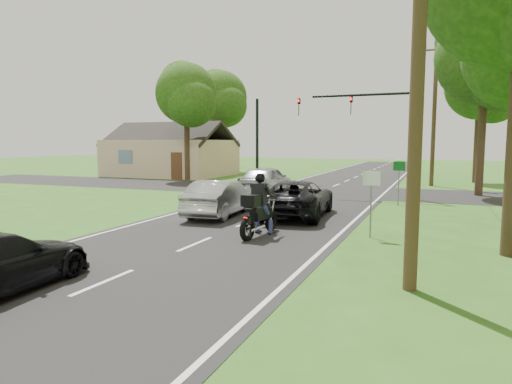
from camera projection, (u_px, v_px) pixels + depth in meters
ground at (195, 244)px, 13.60m from camera, size 140.00×140.00×0.00m
road at (294, 203)px, 22.82m from camera, size 8.00×100.00×0.01m
cross_road at (323, 191)px, 28.35m from camera, size 60.00×7.00×0.01m
motorcycle_rider at (259, 211)px, 14.70m from camera, size 0.74×2.43×2.10m
dark_suv at (297, 198)px, 18.67m from camera, size 2.88×5.49×1.47m
silver_sedan at (220, 198)px, 18.74m from camera, size 1.94×4.61×1.48m
silver_suv at (266, 181)px, 25.54m from camera, size 2.19×5.10×1.71m
traffic_signal at (375, 122)px, 24.81m from camera, size 6.38×0.44×6.00m
signal_pole_far at (257, 142)px, 31.79m from camera, size 0.20×0.20×6.00m
utility_pole_near at (419, 37)px, 8.89m from camera, size 1.60×0.28×10.00m
utility_pole_far at (434, 112)px, 31.02m from camera, size 1.60×0.28×10.00m
sign_white at (371, 188)px, 14.42m from camera, size 0.55×0.07×2.12m
sign_green at (399, 172)px, 21.72m from camera, size 0.55×0.07×2.12m
tree_row_d at (492, 61)px, 24.85m from camera, size 5.76×5.58×10.45m
tree_row_e at (484, 89)px, 33.09m from camera, size 5.28×5.12×9.61m
tree_left_near at (188, 97)px, 35.48m from camera, size 5.12×4.96×9.22m
tree_left_far at (222, 100)px, 45.33m from camera, size 5.76×5.58×10.14m
house at (172, 156)px, 41.47m from camera, size 10.20×8.00×4.84m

